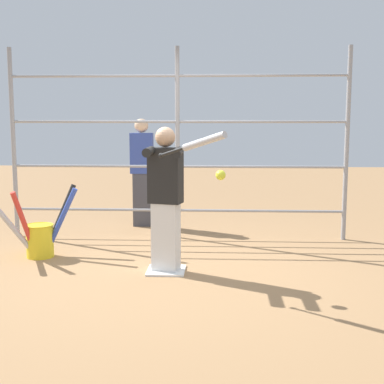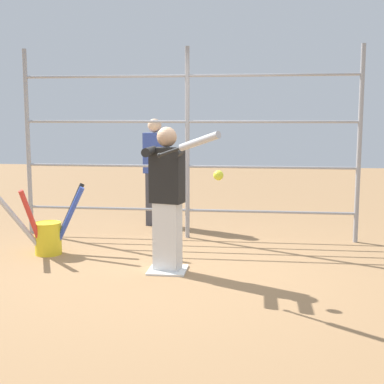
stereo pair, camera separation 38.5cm
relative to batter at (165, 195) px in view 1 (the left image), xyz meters
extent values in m
plane|color=#9E754C|center=(0.00, -0.02, -0.83)|extent=(24.00, 24.00, 0.00)
cube|color=white|center=(0.00, -0.02, -0.82)|extent=(0.40, 0.40, 0.02)
cylinder|color=#939399|center=(-2.22, -1.62, 0.44)|extent=(0.06, 0.06, 2.54)
cylinder|color=#939399|center=(0.00, -1.62, 0.44)|extent=(0.06, 0.06, 2.54)
cylinder|color=#939399|center=(2.22, -1.62, 0.44)|extent=(0.06, 0.06, 2.54)
cylinder|color=#939399|center=(0.00, -1.62, -0.45)|extent=(4.44, 0.04, 0.04)
cylinder|color=#939399|center=(0.00, -1.62, 0.15)|extent=(4.44, 0.04, 0.04)
cylinder|color=#939399|center=(0.00, -1.62, 0.74)|extent=(4.44, 0.04, 0.04)
cylinder|color=#939399|center=(0.00, -1.62, 1.33)|extent=(4.44, 0.04, 0.04)
cube|color=silver|center=(0.00, -0.02, -0.46)|extent=(0.31, 0.24, 0.74)
cube|color=black|center=(0.00, -0.02, 0.20)|extent=(0.37, 0.27, 0.58)
sphere|color=tan|center=(0.00, -0.02, 0.60)|extent=(0.21, 0.21, 0.21)
cylinder|color=black|center=(-0.15, 0.23, 0.46)|extent=(0.09, 0.41, 0.09)
cylinder|color=black|center=(0.15, 0.15, 0.46)|extent=(0.09, 0.41, 0.09)
sphere|color=black|center=(0.00, 0.39, 0.44)|extent=(0.05, 0.05, 0.05)
cylinder|color=black|center=(-0.12, 0.50, 0.48)|extent=(0.27, 0.23, 0.12)
cylinder|color=#B2B2B7|center=(-0.42, 0.75, 0.59)|extent=(0.42, 0.37, 0.19)
sphere|color=yellow|center=(-0.57, 0.45, 0.26)|extent=(0.10, 0.10, 0.10)
cylinder|color=yellow|center=(1.53, -0.53, -0.64)|extent=(0.31, 0.31, 0.38)
torus|color=yellow|center=(1.53, -0.53, -0.45)|extent=(0.32, 0.32, 0.01)
cylinder|color=#B2B2B7|center=(1.77, -0.32, -0.44)|extent=(0.45, 0.40, 0.74)
cylinder|color=black|center=(1.34, -0.70, -0.40)|extent=(0.37, 0.35, 0.80)
cylinder|color=red|center=(1.65, -0.37, -0.41)|extent=(0.24, 0.29, 0.78)
cylinder|color=#334CB2|center=(1.29, -0.54, -0.40)|extent=(0.43, 0.08, 0.79)
cube|color=#3F3F47|center=(0.59, -2.39, -0.43)|extent=(0.27, 0.16, 0.80)
cube|color=#334799|center=(0.59, -2.39, 0.27)|extent=(0.33, 0.18, 0.60)
sphere|color=beige|center=(0.59, -2.39, 0.67)|extent=(0.21, 0.21, 0.21)
camera|label=1|loc=(-0.56, 5.47, 0.81)|focal=50.00mm
camera|label=2|loc=(-0.94, 5.44, 0.81)|focal=50.00mm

